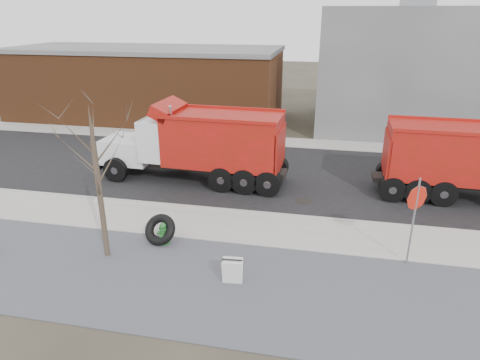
% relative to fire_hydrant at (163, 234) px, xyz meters
% --- Properties ---
extents(ground, '(120.00, 120.00, 0.00)m').
position_rel_fire_hydrant_xyz_m(ground, '(1.62, 1.46, -0.38)').
color(ground, '#383328').
rests_on(ground, ground).
extents(gravel_verge, '(60.00, 5.00, 0.03)m').
position_rel_fire_hydrant_xyz_m(gravel_verge, '(1.62, -2.04, -0.36)').
color(gravel_verge, slate).
rests_on(gravel_verge, ground).
extents(sidewalk, '(60.00, 2.50, 0.06)m').
position_rel_fire_hydrant_xyz_m(sidewalk, '(1.62, 1.71, -0.35)').
color(sidewalk, '#9E9B93').
rests_on(sidewalk, ground).
extents(curb, '(60.00, 0.15, 0.11)m').
position_rel_fire_hydrant_xyz_m(curb, '(1.62, 3.01, -0.32)').
color(curb, '#9E9B93').
rests_on(curb, ground).
extents(road, '(60.00, 9.40, 0.02)m').
position_rel_fire_hydrant_xyz_m(road, '(1.62, 7.76, -0.37)').
color(road, black).
rests_on(road, ground).
extents(far_sidewalk, '(60.00, 2.00, 0.06)m').
position_rel_fire_hydrant_xyz_m(far_sidewalk, '(1.62, 13.46, -0.35)').
color(far_sidewalk, '#9E9B93').
rests_on(far_sidewalk, ground).
extents(building_grey, '(12.00, 10.00, 8.00)m').
position_rel_fire_hydrant_xyz_m(building_grey, '(10.62, 19.46, 3.62)').
color(building_grey, gray).
rests_on(building_grey, ground).
extents(building_brick, '(20.20, 8.20, 5.30)m').
position_rel_fire_hydrant_xyz_m(building_brick, '(-8.38, 18.46, 2.28)').
color(building_brick, brown).
rests_on(building_brick, ground).
extents(bare_tree, '(3.20, 3.20, 5.20)m').
position_rel_fire_hydrant_xyz_m(bare_tree, '(-1.58, -1.14, 2.92)').
color(bare_tree, '#382D23').
rests_on(bare_tree, ground).
extents(fire_hydrant, '(0.46, 0.45, 0.82)m').
position_rel_fire_hydrant_xyz_m(fire_hydrant, '(0.00, 0.00, 0.00)').
color(fire_hydrant, '#2A6F2A').
rests_on(fire_hydrant, ground).
extents(truck_tire, '(1.27, 1.12, 1.09)m').
position_rel_fire_hydrant_xyz_m(truck_tire, '(-0.14, 0.07, 0.13)').
color(truck_tire, black).
rests_on(truck_tire, ground).
extents(stop_sign, '(0.67, 0.51, 3.00)m').
position_rel_fire_hydrant_xyz_m(stop_sign, '(8.25, 0.36, 1.65)').
color(stop_sign, gray).
rests_on(stop_sign, ground).
extents(sandwich_board, '(0.63, 0.43, 0.84)m').
position_rel_fire_hydrant_xyz_m(sandwich_board, '(2.92, -1.88, 0.07)').
color(sandwich_board, white).
rests_on(sandwich_board, ground).
extents(dump_truck_red_a, '(9.03, 2.70, 3.63)m').
position_rel_fire_hydrant_xyz_m(dump_truck_red_a, '(11.80, 6.42, 1.47)').
color(dump_truck_red_a, black).
rests_on(dump_truck_red_a, ground).
extents(dump_truck_red_b, '(9.09, 2.94, 3.79)m').
position_rel_fire_hydrant_xyz_m(dump_truck_red_b, '(-0.48, 6.18, 1.55)').
color(dump_truck_red_b, black).
rests_on(dump_truck_red_b, ground).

